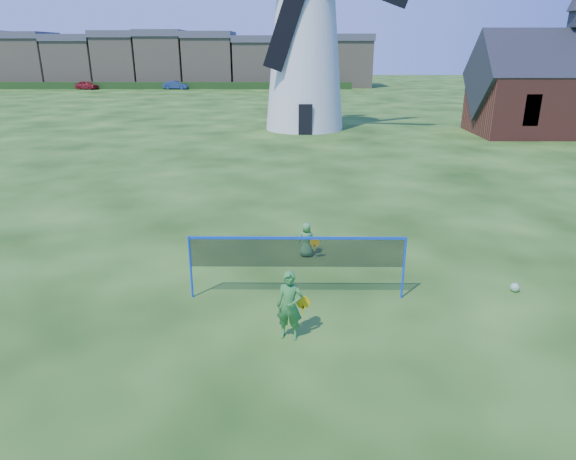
% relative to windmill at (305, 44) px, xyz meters
% --- Properties ---
extents(ground, '(220.00, 220.00, 0.00)m').
position_rel_windmill_xyz_m(ground, '(-1.20, -26.91, -5.95)').
color(ground, black).
rests_on(ground, ground).
extents(windmill, '(13.61, 5.66, 17.72)m').
position_rel_windmill_xyz_m(windmill, '(0.00, 0.00, 0.00)').
color(windmill, silver).
rests_on(windmill, ground).
extents(chapel, '(12.36, 5.99, 10.45)m').
position_rel_windmill_xyz_m(chapel, '(17.68, -2.34, -3.01)').
color(chapel, brown).
rests_on(chapel, ground).
extents(badminton_net, '(5.05, 0.05, 1.55)m').
position_rel_windmill_xyz_m(badminton_net, '(-0.78, -27.00, -4.81)').
color(badminton_net, blue).
rests_on(badminton_net, ground).
extents(player_girl, '(0.72, 0.46, 1.47)m').
position_rel_windmill_xyz_m(player_girl, '(-0.94, -28.79, -5.22)').
color(player_girl, '#338034').
rests_on(player_girl, ground).
extents(player_boy, '(0.62, 0.42, 1.00)m').
position_rel_windmill_xyz_m(player_boy, '(-0.48, -24.44, -5.45)').
color(player_boy, '#479347').
rests_on(player_boy, ground).
extents(play_ball, '(0.22, 0.22, 0.22)m').
position_rel_windmill_xyz_m(play_ball, '(4.56, -26.66, -5.84)').
color(play_ball, green).
rests_on(play_ball, ground).
extents(terraced_houses, '(64.62, 8.40, 8.32)m').
position_rel_windmill_xyz_m(terraced_houses, '(-21.48, 45.09, -1.95)').
color(terraced_houses, '#9D8B68').
rests_on(terraced_houses, ground).
extents(hedge, '(62.00, 0.80, 1.00)m').
position_rel_windmill_xyz_m(hedge, '(-23.20, 39.09, -5.45)').
color(hedge, '#193814').
rests_on(hedge, ground).
extents(car_left, '(3.82, 2.61, 1.21)m').
position_rel_windmill_xyz_m(car_left, '(-30.92, 38.29, -5.35)').
color(car_left, maroon).
rests_on(car_left, ground).
extents(car_right, '(3.72, 1.56, 1.20)m').
position_rel_windmill_xyz_m(car_right, '(-18.01, 38.74, -5.35)').
color(car_right, navy).
rests_on(car_right, ground).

